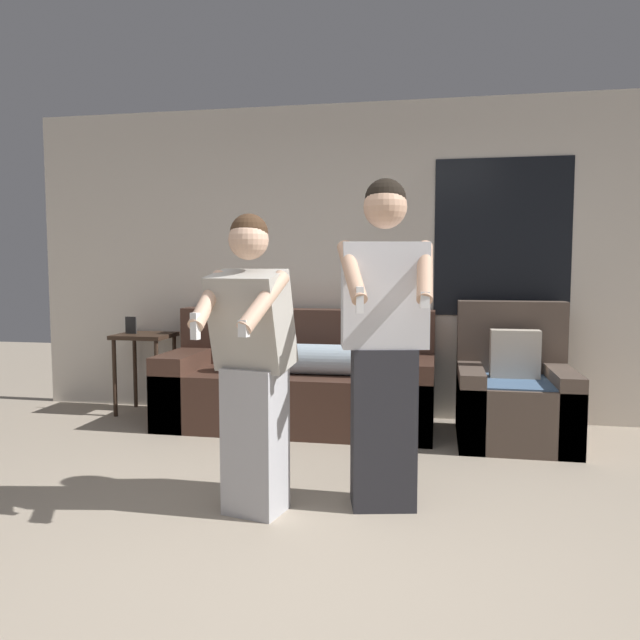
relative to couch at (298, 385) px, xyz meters
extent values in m
plane|color=tan|center=(0.49, -2.39, -0.33)|extent=(14.00, 14.00, 0.00)
cube|color=silver|center=(0.49, 0.47, 1.02)|extent=(6.08, 0.06, 2.70)
cube|color=black|center=(1.63, 0.44, 1.22)|extent=(1.10, 0.01, 1.30)
cube|color=#472D23|center=(0.00, -0.05, -0.10)|extent=(2.20, 0.88, 0.46)
cube|color=#472D23|center=(0.00, 0.28, 0.37)|extent=(2.20, 0.22, 0.49)
cube|color=#472D23|center=(-0.96, -0.05, -0.03)|extent=(0.28, 0.88, 0.60)
cube|color=#472D23|center=(0.96, -0.05, -0.03)|extent=(0.28, 0.88, 0.60)
cylinder|color=silver|center=(0.00, -0.16, 0.25)|extent=(1.10, 0.24, 0.24)
cube|color=brown|center=(1.70, -0.17, -0.10)|extent=(0.83, 0.89, 0.46)
cube|color=brown|center=(1.70, 0.18, 0.42)|extent=(0.83, 0.20, 0.57)
cube|color=brown|center=(1.37, -0.17, -0.05)|extent=(0.18, 0.89, 0.56)
cube|color=brown|center=(2.02, -0.17, -0.05)|extent=(0.18, 0.89, 0.56)
cube|color=slate|center=(1.70, -0.21, 0.14)|extent=(0.71, 0.71, 0.01)
cube|color=beige|center=(1.70, -0.10, 0.32)|extent=(0.36, 0.14, 0.36)
cube|color=#332319|center=(-1.45, 0.19, 0.36)|extent=(0.47, 0.45, 0.04)
cylinder|color=#332319|center=(-1.64, 0.00, 0.01)|extent=(0.04, 0.04, 0.68)
cylinder|color=#332319|center=(-1.25, 0.00, 0.01)|extent=(0.04, 0.04, 0.68)
cylinder|color=#332319|center=(-1.64, 0.37, 0.01)|extent=(0.04, 0.04, 0.68)
cylinder|color=#332319|center=(-1.25, 0.37, 0.01)|extent=(0.04, 0.04, 0.68)
cube|color=black|center=(-1.56, 0.17, 0.45)|extent=(0.10, 0.02, 0.17)
cube|color=#B2B2B7|center=(0.18, -1.82, 0.06)|extent=(0.34, 0.30, 0.78)
cube|color=#ADA89E|center=(0.17, -1.85, 0.70)|extent=(0.45, 0.40, 0.54)
sphere|color=#DBAD8E|center=(0.17, -1.87, 1.11)|extent=(0.21, 0.21, 0.21)
sphere|color=#3D2819|center=(0.17, -1.86, 1.15)|extent=(0.20, 0.20, 0.20)
cylinder|color=#DBAD8E|center=(-0.02, -1.96, 0.81)|extent=(0.11, 0.36, 0.30)
cube|color=white|center=(-0.03, -2.11, 0.69)|extent=(0.04, 0.04, 0.13)
cylinder|color=#DBAD8E|center=(0.29, -2.03, 0.81)|extent=(0.21, 0.36, 0.30)
cube|color=white|center=(0.23, -2.17, 0.69)|extent=(0.05, 0.05, 0.08)
cube|color=#28282D|center=(0.84, -1.61, 0.11)|extent=(0.38, 0.31, 0.88)
cube|color=silver|center=(0.84, -1.61, 0.83)|extent=(0.49, 0.31, 0.56)
sphere|color=tan|center=(0.84, -1.61, 1.29)|extent=(0.23, 0.23, 0.23)
sphere|color=black|center=(0.84, -1.60, 1.33)|extent=(0.22, 0.22, 0.22)
cylinder|color=tan|center=(0.69, -1.80, 0.95)|extent=(0.21, 0.36, 0.33)
cube|color=white|center=(0.75, -1.94, 0.82)|extent=(0.04, 0.04, 0.13)
cylinder|color=tan|center=(1.05, -1.72, 0.95)|extent=(0.09, 0.36, 0.33)
cube|color=white|center=(1.06, -1.87, 0.82)|extent=(0.05, 0.04, 0.08)
camera|label=1|loc=(1.12, -4.94, 0.98)|focal=35.00mm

